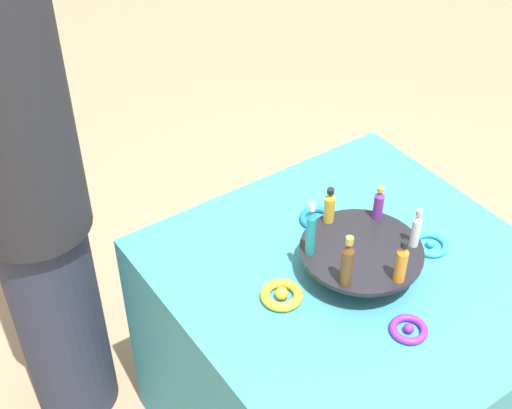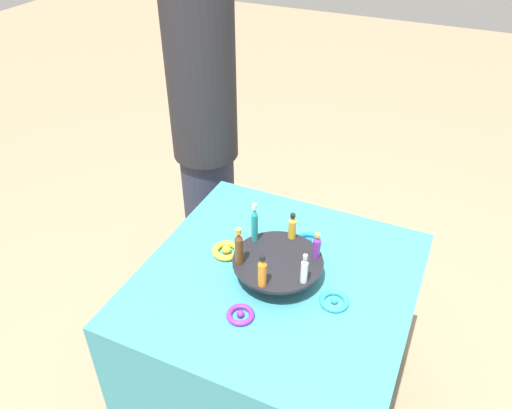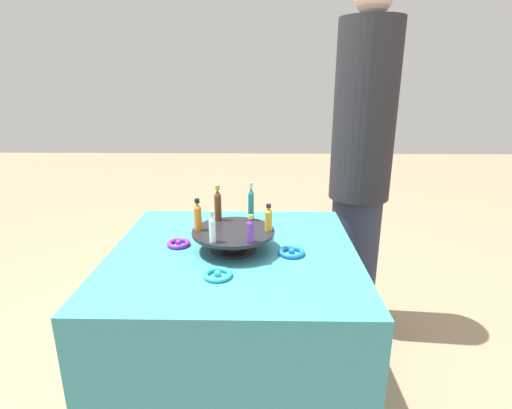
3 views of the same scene
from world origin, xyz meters
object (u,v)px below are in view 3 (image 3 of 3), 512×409
(bottle_clear, at_px, (212,228))
(bottle_teal, at_px, (251,203))
(bottle_brown, at_px, (218,204))
(ribbon_bow_purple, at_px, (179,243))
(bottle_purple, at_px, (251,230))
(bottle_orange, at_px, (198,216))
(ribbon_bow_blue, at_px, (292,252))
(person_figure, at_px, (360,168))
(ribbon_bow_gold, at_px, (246,227))
(ribbon_bow_teal, at_px, (218,274))
(bottle_gold, at_px, (269,218))
(display_stand, at_px, (233,236))

(bottle_clear, height_order, bottle_teal, bottle_teal)
(bottle_brown, distance_m, ribbon_bow_purple, 0.21)
(bottle_purple, distance_m, bottle_orange, 0.22)
(bottle_orange, height_order, ribbon_bow_purple, bottle_orange)
(ribbon_bow_blue, height_order, ribbon_bow_purple, same)
(bottle_teal, bearing_deg, person_figure, 132.78)
(bottle_brown, xyz_separation_m, ribbon_bow_gold, (-0.10, 0.10, -0.13))
(bottle_orange, bearing_deg, ribbon_bow_blue, 84.52)
(ribbon_bow_blue, bearing_deg, ribbon_bow_purple, -99.60)
(bottle_clear, bearing_deg, bottle_purple, 91.44)
(ribbon_bow_teal, height_order, ribbon_bow_gold, ribbon_bow_gold)
(ribbon_bow_teal, distance_m, ribbon_bow_gold, 0.43)
(ribbon_bow_purple, height_order, person_figure, person_figure)
(bottle_clear, relative_size, ribbon_bow_teal, 1.16)
(bottle_purple, bearing_deg, bottle_brown, -148.56)
(bottle_orange, bearing_deg, bottle_clear, 31.44)
(ribbon_bow_purple, distance_m, person_figure, 1.01)
(bottle_gold, relative_size, ribbon_bow_gold, 0.98)
(bottle_teal, relative_size, bottle_brown, 1.08)
(ribbon_bow_purple, bearing_deg, bottle_orange, 65.06)
(ribbon_bow_gold, relative_size, person_figure, 0.06)
(bottle_gold, bearing_deg, display_stand, -88.56)
(display_stand, xyz_separation_m, bottle_brown, (-0.11, -0.07, 0.09))
(bottle_clear, bearing_deg, person_figure, 137.62)
(display_stand, xyz_separation_m, bottle_gold, (-0.00, 0.13, 0.07))
(display_stand, height_order, bottle_brown, bottle_brown)
(bottle_gold, xyz_separation_m, bottle_orange, (0.01, -0.26, 0.01))
(bottle_clear, height_order, ribbon_bow_blue, bottle_clear)
(ribbon_bow_blue, bearing_deg, display_stand, -99.60)
(display_stand, relative_size, bottle_orange, 2.54)
(display_stand, height_order, ribbon_bow_gold, display_stand)
(display_stand, distance_m, bottle_purple, 0.15)
(ribbon_bow_teal, bearing_deg, person_figure, 142.40)
(ribbon_bow_teal, height_order, person_figure, person_figure)
(display_stand, height_order, bottle_purple, bottle_purple)
(display_stand, bearing_deg, ribbon_bow_blue, 80.40)
(bottle_purple, distance_m, ribbon_bow_gold, 0.34)
(ribbon_bow_purple, bearing_deg, ribbon_bow_blue, 80.40)
(bottle_purple, distance_m, person_figure, 0.90)
(bottle_orange, height_order, ribbon_bow_gold, bottle_orange)
(bottle_teal, relative_size, ribbon_bow_purple, 1.73)
(ribbon_bow_blue, distance_m, person_figure, 0.77)
(bottle_gold, relative_size, ribbon_bow_purple, 1.15)
(display_stand, xyz_separation_m, ribbon_bow_blue, (0.04, 0.21, -0.04))
(bottle_orange, relative_size, ribbon_bow_purple, 1.36)
(ribbon_bow_gold, bearing_deg, display_stand, -9.60)
(bottle_orange, height_order, ribbon_bow_teal, bottle_orange)
(display_stand, relative_size, bottle_clear, 2.76)
(bottle_purple, bearing_deg, ribbon_bow_gold, -174.50)
(bottle_brown, xyz_separation_m, ribbon_bow_purple, (0.07, -0.15, -0.14))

